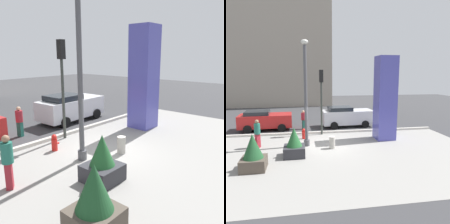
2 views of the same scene
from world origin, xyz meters
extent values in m
plane|color=#38383A|center=(0.00, 4.00, 0.00)|extent=(60.00, 60.00, 0.00)
cube|color=gray|center=(0.00, -2.00, 0.00)|extent=(18.00, 10.00, 0.02)
cube|color=#B7B2A8|center=(0.00, 3.12, 0.08)|extent=(18.00, 0.24, 0.16)
cylinder|color=#4C4C51|center=(-1.22, 0.20, 0.20)|extent=(0.36, 0.36, 0.40)
cylinder|color=#4C4C51|center=(-1.22, 0.20, 3.12)|extent=(0.20, 0.20, 6.23)
ellipsoid|color=silver|center=(-1.22, 0.20, 6.41)|extent=(0.44, 0.44, 0.28)
cube|color=#4C4CAD|center=(4.22, 0.93, 2.86)|extent=(1.29, 1.29, 5.73)
cube|color=#2D2D33|center=(-1.95, -1.57, 0.29)|extent=(1.16, 1.16, 0.59)
cylinder|color=#382819|center=(-1.95, -1.57, 0.57)|extent=(1.10, 1.10, 0.04)
cone|color=#235B2D|center=(-1.95, -1.57, 1.10)|extent=(0.85, 0.85, 1.04)
cube|color=#4C4238|center=(-3.83, -3.06, 0.29)|extent=(1.15, 1.15, 0.59)
cylinder|color=#382819|center=(-3.83, -3.06, 0.57)|extent=(1.09, 1.09, 0.04)
cone|color=#1E4C28|center=(-3.83, -3.06, 1.17)|extent=(0.94, 0.94, 1.16)
cylinder|color=red|center=(-1.37, 1.83, 0.28)|extent=(0.26, 0.26, 0.55)
sphere|color=red|center=(-1.37, 1.83, 0.63)|extent=(0.24, 0.24, 0.24)
cylinder|color=red|center=(-1.20, 1.83, 0.30)|extent=(0.12, 0.10, 0.10)
cylinder|color=#B2ADA3|center=(0.30, -0.59, 0.38)|extent=(0.36, 0.36, 0.75)
cylinder|color=#333833|center=(-0.01, 2.82, 1.97)|extent=(0.14, 0.14, 3.93)
cube|color=black|center=(-0.01, 2.82, 4.38)|extent=(0.28, 0.32, 0.90)
sphere|color=green|center=(-0.01, 2.99, 4.65)|extent=(0.18, 0.18, 0.18)
cube|color=silver|center=(2.47, 5.19, 0.85)|extent=(4.44, 2.03, 1.15)
cube|color=#1E2328|center=(1.81, 5.16, 1.58)|extent=(2.03, 1.70, 0.33)
cylinder|color=black|center=(3.78, 6.17, 0.32)|extent=(0.65, 0.25, 0.64)
cylinder|color=black|center=(3.86, 4.34, 0.32)|extent=(0.65, 0.25, 0.64)
cylinder|color=black|center=(1.08, 6.04, 0.32)|extent=(0.65, 0.25, 0.64)
cylinder|color=black|center=(1.16, 4.21, 0.32)|extent=(0.65, 0.25, 0.64)
cube|color=red|center=(-4.38, 5.07, 0.78)|extent=(4.23, 2.05, 1.01)
cube|color=#1E2328|center=(-5.01, 5.04, 1.44)|extent=(1.94, 1.73, 0.31)
cylinder|color=black|center=(-3.13, 6.06, 0.32)|extent=(0.65, 0.24, 0.64)
cylinder|color=black|center=(-3.06, 4.17, 0.32)|extent=(0.65, 0.24, 0.64)
cylinder|color=black|center=(-5.71, 5.97, 0.32)|extent=(0.65, 0.24, 0.64)
cylinder|color=black|center=(-5.64, 4.07, 0.32)|extent=(0.65, 0.24, 0.64)
cube|color=#236656|center=(-1.34, 4.77, 0.39)|extent=(0.25, 0.32, 0.78)
cylinder|color=maroon|center=(-1.34, 4.77, 1.08)|extent=(0.43, 0.43, 0.59)
sphere|color=tan|center=(-1.34, 4.77, 1.48)|extent=(0.21, 0.21, 0.21)
cube|color=maroon|center=(-4.22, 0.31, 0.44)|extent=(0.33, 0.34, 0.88)
cylinder|color=#236656|center=(-4.22, 0.31, 1.21)|extent=(0.50, 0.50, 0.66)
sphere|color=#8C664C|center=(-4.22, 0.31, 1.66)|extent=(0.24, 0.24, 0.24)
camera|label=1|loc=(-7.44, -6.69, 4.15)|focal=39.24mm
camera|label=2|loc=(-1.57, -13.76, 4.48)|focal=36.12mm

